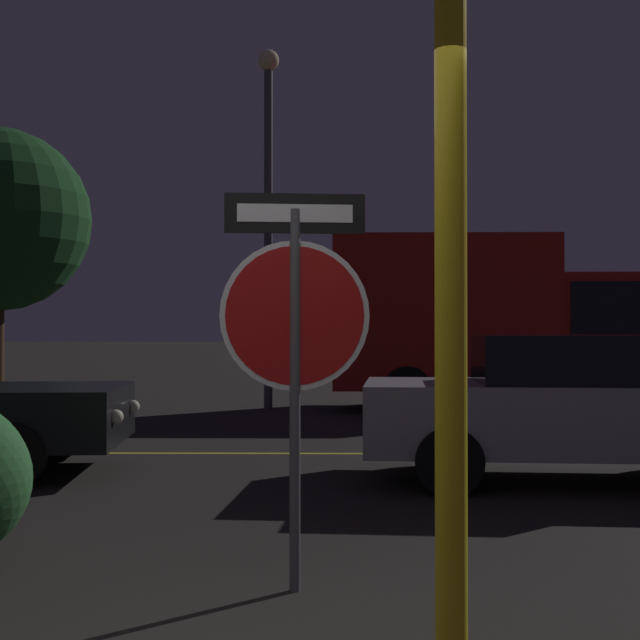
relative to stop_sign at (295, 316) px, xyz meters
The scene contains 6 objects.
road_center_stripe 5.74m from the stop_sign, 94.54° to the left, with size 42.26×0.12×0.01m, color gold.
stop_sign is the anchor object (origin of this frame).
yellow_pole_right 1.66m from the stop_sign, 66.33° to the right, with size 0.12×0.12×3.46m, color yellow.
passing_car_3 4.45m from the stop_sign, 55.44° to the left, with size 4.15×2.12×1.39m.
delivery_truck 12.13m from the stop_sign, 73.67° to the left, with size 6.44×2.64×3.15m.
street_lamp 11.96m from the stop_sign, 94.92° to the left, with size 0.40×0.40×6.70m.
Camera 1 is at (0.65, -3.47, 1.42)m, focal length 50.00 mm.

